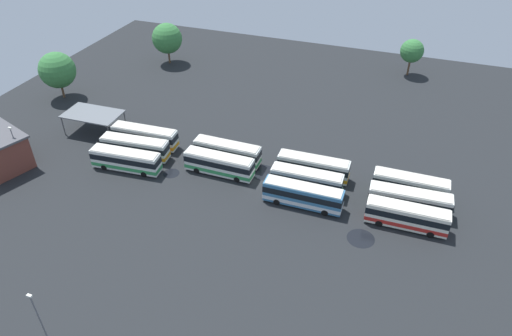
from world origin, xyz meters
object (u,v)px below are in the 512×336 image
at_px(bus_row1_slot1, 306,180).
at_px(bus_row3_slot1, 135,147).
at_px(bus_row0_slot0, 410,186).
at_px(maintenance_shelter, 93,114).
at_px(bus_row2_slot0, 227,152).
at_px(bus_row3_slot2, 126,160).
at_px(tree_northwest, 167,38).
at_px(bus_row3_slot0, 145,136).
at_px(bus_row0_slot1, 409,201).
at_px(bus_row0_slot2, 407,216).
at_px(bus_row1_slot2, 303,195).
at_px(lamp_post_near_entrance, 16,146).
at_px(tree_west_edge, 57,70).
at_px(lamp_post_by_building, 39,318).
at_px(bus_row1_slot0, 313,167).
at_px(tree_south_edge, 412,51).
at_px(bus_row2_slot1, 219,164).

relative_size(bus_row1_slot1, bus_row3_slot1, 0.94).
height_order(bus_row0_slot0, maintenance_shelter, maintenance_shelter).
bearing_deg(bus_row0_slot0, bus_row2_slot0, 1.77).
distance_m(bus_row3_slot2, tree_northwest, 43.88).
distance_m(bus_row3_slot0, tree_northwest, 36.71).
relative_size(bus_row0_slot1, bus_row0_slot2, 1.04).
xyz_separation_m(bus_row0_slot1, bus_row1_slot2, (14.65, 4.01, 0.00)).
xyz_separation_m(bus_row2_slot0, lamp_post_near_entrance, (30.72, 13.20, 2.38)).
xyz_separation_m(bus_row3_slot2, tree_northwest, (14.63, -41.16, 4.14)).
xyz_separation_m(bus_row0_slot0, bus_row3_slot0, (44.58, 1.29, 0.00)).
bearing_deg(bus_row1_slot1, tree_west_edge, -13.22).
relative_size(bus_row3_slot0, tree_northwest, 1.24).
xyz_separation_m(bus_row3_slot2, lamp_post_by_building, (-9.92, 30.55, 2.58)).
height_order(bus_row1_slot1, lamp_post_near_entrance, lamp_post_near_entrance).
distance_m(bus_row1_slot1, maintenance_shelter, 40.99).
xyz_separation_m(bus_row1_slot0, maintenance_shelter, (40.88, 0.12, 1.74)).
bearing_deg(bus_row0_slot2, maintenance_shelter, -6.97).
bearing_deg(bus_row3_slot0, tree_south_edge, -131.15).
height_order(maintenance_shelter, lamp_post_by_building, lamp_post_by_building).
bearing_deg(bus_row3_slot2, tree_south_edge, -126.39).
bearing_deg(tree_northwest, bus_row0_slot2, 145.85).
relative_size(bus_row0_slot1, bus_row3_slot1, 0.99).
bearing_deg(bus_row0_slot0, tree_south_edge, -84.75).
height_order(bus_row0_slot2, tree_northwest, tree_northwest).
relative_size(bus_row0_slot0, maintenance_shelter, 1.06).
height_order(bus_row1_slot2, tree_northwest, tree_northwest).
height_order(bus_row2_slot1, bus_row3_slot2, same).
bearing_deg(bus_row0_slot1, maintenance_shelter, -3.36).
distance_m(bus_row1_slot1, lamp_post_by_building, 40.03).
height_order(bus_row3_slot2, tree_northwest, tree_northwest).
xyz_separation_m(bus_row0_slot2, bus_row3_slot1, (44.46, -2.25, 0.00)).
bearing_deg(lamp_post_by_building, bus_row1_slot2, -121.42).
height_order(bus_row1_slot0, bus_row3_slot2, same).
xyz_separation_m(bus_row0_slot1, tree_south_edge, (4.33, -48.60, 3.76)).
height_order(bus_row1_slot0, tree_south_edge, tree_south_edge).
bearing_deg(bus_row3_slot1, tree_south_edge, -128.82).
bearing_deg(bus_row2_slot1, bus_row1_slot2, 168.18).
distance_m(bus_row0_slot0, bus_row2_slot1, 29.43).
bearing_deg(bus_row1_slot0, bus_row1_slot1, 88.62).
relative_size(bus_row1_slot2, bus_row2_slot0, 1.04).
distance_m(bus_row2_slot1, bus_row3_slot1, 15.21).
bearing_deg(tree_west_edge, bus_row3_slot1, 151.82).
distance_m(bus_row2_slot1, maintenance_shelter, 26.98).
xyz_separation_m(bus_row0_slot1, lamp_post_near_entrance, (60.14, 10.49, 2.38)).
relative_size(bus_row1_slot2, tree_south_edge, 1.42).
height_order(bus_row2_slot0, bus_row3_slot0, same).
bearing_deg(bus_row0_slot0, bus_row0_slot1, 93.14).
xyz_separation_m(bus_row0_slot2, tree_west_edge, (70.47, -16.18, 4.17)).
bearing_deg(lamp_post_by_building, tree_south_edge, -109.38).
height_order(bus_row2_slot0, lamp_post_by_building, lamp_post_by_building).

